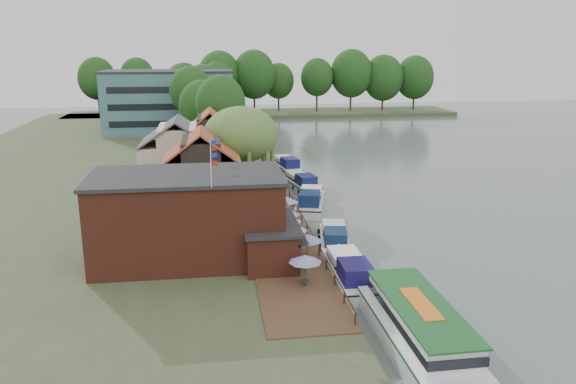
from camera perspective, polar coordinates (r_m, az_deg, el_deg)
name	(u,v)px	position (r m, az deg, el deg)	size (l,w,h in m)	color
ground	(373,256)	(50.72, 8.65, -6.49)	(260.00, 260.00, 0.00)	#495552
land_bank	(98,174)	(83.74, -18.76, 1.76)	(50.00, 140.00, 1.00)	#384728
quay_deck	(272,216)	(58.15, -1.68, -2.43)	(6.00, 50.00, 0.10)	#47301E
quay_rail	(297,209)	(58.83, 0.88, -1.76)	(0.20, 49.00, 1.00)	black
pub	(213,216)	(46.28, -7.64, -2.45)	(20.00, 11.00, 7.30)	maroon
hotel_block	(169,101)	(116.05, -11.97, 9.00)	(25.40, 12.40, 12.30)	#38666B
cottage_a	(202,170)	(60.65, -8.72, 2.24)	(8.60, 7.60, 8.50)	black
cottage_b	(178,153)	(70.56, -11.08, 3.90)	(9.60, 8.60, 8.50)	beige
cottage_c	(211,140)	(79.30, -7.85, 5.22)	(7.60, 7.60, 8.50)	black
willow	(241,151)	(65.44, -4.76, 4.14)	(8.60, 8.60, 10.43)	#476B2D
umbrella_0	(305,270)	(41.34, 1.74, -7.95)	(2.44, 2.44, 2.38)	navy
umbrella_1	(307,248)	(45.58, 1.96, -5.73)	(2.45, 2.45, 2.38)	#1D1A94
umbrella_2	(295,238)	(47.92, 0.71, -4.68)	(2.18, 2.18, 2.38)	navy
umbrella_3	(289,228)	(50.30, 0.14, -3.72)	(2.24, 2.24, 2.38)	#221B99
umbrella_4	(288,221)	(52.34, -0.03, -2.98)	(2.29, 2.29, 2.38)	navy
umbrella_5	(287,208)	(56.38, -0.11, -1.66)	(2.31, 2.31, 2.38)	navy
umbrella_6	(274,202)	(58.60, -1.46, -1.03)	(2.13, 2.13, 2.38)	#1C1B96
cruiser_0	(349,269)	(44.58, 6.23, -7.77)	(3.26, 10.07, 2.45)	white
cruiser_1	(334,236)	(52.22, 4.73, -4.45)	(2.95, 9.13, 2.18)	white
cruiser_2	(310,199)	(63.86, 2.28, -0.67)	(3.29, 10.18, 2.48)	silver
cruiser_3	(301,181)	(72.63, 1.34, 1.16)	(3.04, 9.41, 2.26)	silver
cruiser_4	(286,164)	(82.88, -0.17, 2.91)	(3.14, 9.73, 2.35)	silver
tour_boat	(424,333)	(35.31, 13.65, -13.76)	(4.22, 14.99, 3.28)	silver
swan	(354,312)	(40.15, 6.69, -12.02)	(0.44, 0.44, 0.44)	white
bank_tree_0	(221,117)	(87.24, -6.83, 7.56)	(7.62, 7.62, 12.85)	#143811
bank_tree_1	(202,114)	(96.81, -8.72, 7.82)	(7.67, 7.67, 11.55)	#143811
bank_tree_2	(191,104)	(104.25, -9.83, 8.82)	(7.49, 7.49, 13.54)	#143811
bank_tree_3	(204,95)	(123.38, -8.57, 9.69)	(8.74, 8.74, 13.19)	#143811
bank_tree_4	(197,94)	(133.31, -9.25, 9.78)	(8.24, 8.24, 12.01)	#143811
bank_tree_5	(218,88)	(141.25, -7.11, 10.41)	(7.94, 7.94, 13.42)	#143811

